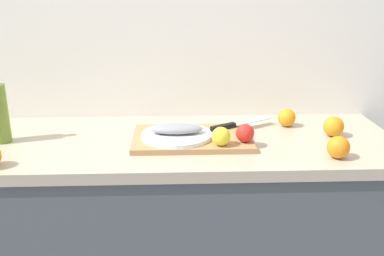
{
  "coord_description": "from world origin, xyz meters",
  "views": [
    {
      "loc": [
        0.17,
        -1.52,
        1.45
      ],
      "look_at": [
        0.23,
        -0.02,
        0.95
      ],
      "focal_mm": 40.44,
      "sensor_mm": 36.0,
      "label": 1
    }
  ],
  "objects_px": {
    "white_plate": "(177,135)",
    "chef_knife": "(234,125)",
    "fish_fillet": "(176,129)",
    "lemon_0": "(221,136)",
    "cutting_board": "(192,138)"
  },
  "relations": [
    {
      "from": "cutting_board",
      "to": "lemon_0",
      "type": "relative_size",
      "value": 6.6
    },
    {
      "from": "fish_fillet",
      "to": "lemon_0",
      "type": "xyz_separation_m",
      "value": [
        0.15,
        -0.09,
        -0.0
      ]
    },
    {
      "from": "cutting_board",
      "to": "fish_fillet",
      "type": "distance_m",
      "value": 0.07
    },
    {
      "from": "white_plate",
      "to": "cutting_board",
      "type": "bearing_deg",
      "value": 13.01
    },
    {
      "from": "chef_knife",
      "to": "lemon_0",
      "type": "height_order",
      "value": "lemon_0"
    },
    {
      "from": "fish_fillet",
      "to": "lemon_0",
      "type": "distance_m",
      "value": 0.18
    },
    {
      "from": "white_plate",
      "to": "chef_knife",
      "type": "height_order",
      "value": "chef_knife"
    },
    {
      "from": "chef_knife",
      "to": "lemon_0",
      "type": "bearing_deg",
      "value": -140.78
    },
    {
      "from": "chef_knife",
      "to": "white_plate",
      "type": "bearing_deg",
      "value": 175.22
    },
    {
      "from": "chef_knife",
      "to": "cutting_board",
      "type": "bearing_deg",
      "value": 179.18
    },
    {
      "from": "chef_knife",
      "to": "lemon_0",
      "type": "relative_size",
      "value": 3.99
    },
    {
      "from": "white_plate",
      "to": "chef_knife",
      "type": "distance_m",
      "value": 0.25
    },
    {
      "from": "cutting_board",
      "to": "lemon_0",
      "type": "distance_m",
      "value": 0.15
    },
    {
      "from": "fish_fillet",
      "to": "lemon_0",
      "type": "relative_size",
      "value": 2.93
    },
    {
      "from": "cutting_board",
      "to": "chef_knife",
      "type": "distance_m",
      "value": 0.2
    }
  ]
}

